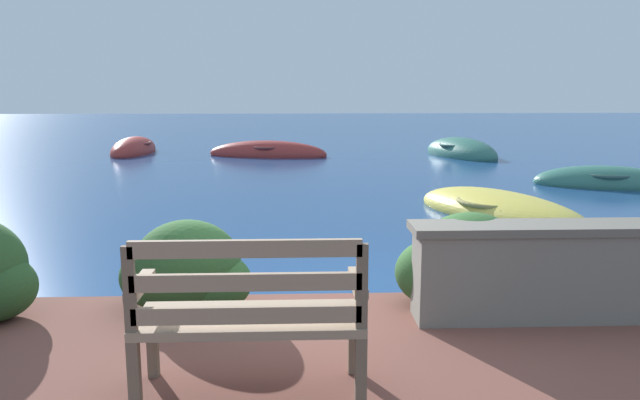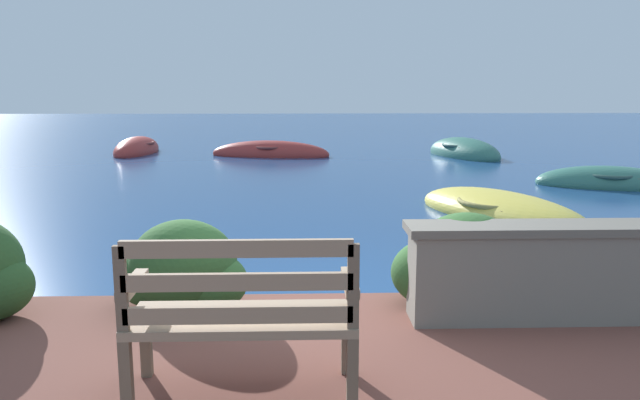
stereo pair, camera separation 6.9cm
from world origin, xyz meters
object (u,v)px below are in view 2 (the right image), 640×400
rowboat_outer (270,154)px  rowboat_distant (137,151)px  rowboat_mid (608,183)px  park_bench (242,313)px  rowboat_far (464,153)px  rowboat_nearest (500,212)px

rowboat_outer → rowboat_distant: rowboat_distant is taller
rowboat_mid → rowboat_outer: bearing=158.6°
park_bench → rowboat_far: size_ratio=0.39×
park_bench → rowboat_far: 14.68m
rowboat_mid → rowboat_outer: (-6.77, 5.54, 0.00)m
rowboat_distant → rowboat_far: bearing=86.8°
rowboat_mid → rowboat_outer: rowboat_outer is taller
park_bench → rowboat_outer: (-0.50, 14.03, -0.64)m
rowboat_nearest → rowboat_far: rowboat_far is taller
rowboat_nearest → rowboat_distant: bearing=-167.5°
rowboat_mid → rowboat_nearest: bearing=-120.1°
park_bench → rowboat_distant: park_bench is taller
rowboat_mid → rowboat_distant: (-10.67, 6.45, 0.01)m
park_bench → rowboat_outer: 14.05m
rowboat_mid → rowboat_far: 5.54m
rowboat_mid → rowboat_far: rowboat_far is taller
rowboat_distant → rowboat_mid: bearing=62.4°
park_bench → rowboat_distant: (-4.40, 14.94, -0.63)m
rowboat_outer → rowboat_distant: 4.00m
park_bench → rowboat_mid: (6.27, 8.49, -0.64)m
rowboat_outer → rowboat_mid: bearing=-28.5°
rowboat_nearest → rowboat_outer: rowboat_outer is taller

